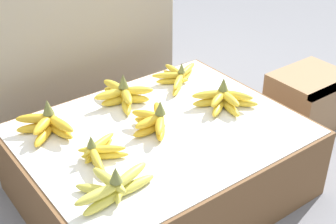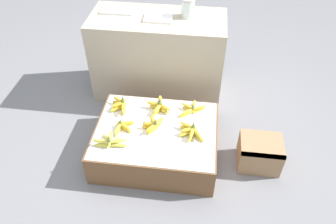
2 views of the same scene
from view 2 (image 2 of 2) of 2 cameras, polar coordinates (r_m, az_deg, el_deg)
name	(u,v)px [view 2 (image 2 of 2)]	position (r m, az deg, el deg)	size (l,w,h in m)	color
ground_plane	(157,152)	(2.65, -1.97, -7.04)	(10.00, 10.00, 0.00)	slate
display_platform	(156,141)	(2.55, -2.04, -5.10)	(0.92, 0.73, 0.27)	brown
back_vendor_table	(158,56)	(3.03, -1.70, 9.72)	(1.16, 0.52, 0.75)	tan
wooden_crate	(260,153)	(2.58, 15.65, -6.90)	(0.31, 0.25, 0.23)	#997551
banana_bunch_front_left	(110,142)	(2.36, -10.04, -5.09)	(0.25, 0.15, 0.11)	gold
banana_bunch_middle_left	(123,126)	(2.46, -7.91, -2.43)	(0.14, 0.17, 0.09)	gold
banana_bunch_middle_midleft	(154,125)	(2.44, -2.50, -2.24)	(0.17, 0.18, 0.11)	gold
banana_bunch_middle_midright	(191,131)	(2.40, 4.07, -3.34)	(0.20, 0.18, 0.11)	gold
banana_bunch_back_left	(121,105)	(2.62, -8.25, 1.25)	(0.15, 0.19, 0.11)	gold
banana_bunch_back_midleft	(159,106)	(2.59, -1.55, 1.06)	(0.21, 0.22, 0.11)	gold
banana_bunch_back_midright	(192,109)	(2.58, 4.18, 0.56)	(0.22, 0.20, 0.09)	gold
glass_jar	(188,8)	(2.83, 3.48, 17.69)	(0.11, 0.11, 0.16)	silver
foam_tray_white	(158,18)	(2.81, -1.70, 16.02)	(0.23, 0.16, 0.02)	white
foam_tray_dark	(118,10)	(2.99, -8.69, 17.19)	(0.28, 0.17, 0.02)	white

